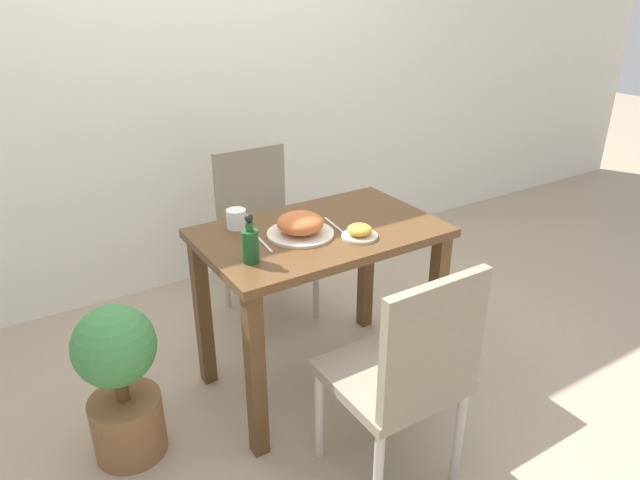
{
  "coord_description": "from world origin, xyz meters",
  "views": [
    {
      "loc": [
        -1.14,
        -1.81,
        1.68
      ],
      "look_at": [
        0.0,
        0.0,
        0.7
      ],
      "focal_mm": 32.0,
      "sensor_mm": 36.0,
      "label": 1
    }
  ],
  "objects_px": {
    "chair_far": "(261,224)",
    "drink_cup": "(236,219)",
    "potted_plant_left": "(120,379)",
    "side_plate": "(360,232)",
    "sauce_bottle": "(250,244)",
    "chair_near": "(406,371)",
    "food_plate": "(300,225)"
  },
  "relations": [
    {
      "from": "chair_near",
      "to": "chair_far",
      "type": "relative_size",
      "value": 1.0
    },
    {
      "from": "food_plate",
      "to": "side_plate",
      "type": "xyz_separation_m",
      "value": [
        0.19,
        -0.15,
        -0.02
      ]
    },
    {
      "from": "food_plate",
      "to": "chair_near",
      "type": "bearing_deg",
      "value": -88.15
    },
    {
      "from": "chair_near",
      "to": "sauce_bottle",
      "type": "height_order",
      "value": "sauce_bottle"
    },
    {
      "from": "chair_far",
      "to": "drink_cup",
      "type": "height_order",
      "value": "chair_far"
    },
    {
      "from": "side_plate",
      "to": "food_plate",
      "type": "bearing_deg",
      "value": 141.94
    },
    {
      "from": "chair_near",
      "to": "drink_cup",
      "type": "distance_m",
      "value": 0.93
    },
    {
      "from": "sauce_bottle",
      "to": "potted_plant_left",
      "type": "bearing_deg",
      "value": 165.09
    },
    {
      "from": "food_plate",
      "to": "sauce_bottle",
      "type": "relative_size",
      "value": 1.43
    },
    {
      "from": "chair_near",
      "to": "side_plate",
      "type": "bearing_deg",
      "value": -107.99
    },
    {
      "from": "side_plate",
      "to": "sauce_bottle",
      "type": "relative_size",
      "value": 0.77
    },
    {
      "from": "side_plate",
      "to": "potted_plant_left",
      "type": "xyz_separation_m",
      "value": [
        -0.95,
        0.17,
        -0.43
      ]
    },
    {
      "from": "chair_far",
      "to": "drink_cup",
      "type": "xyz_separation_m",
      "value": [
        -0.36,
        -0.52,
        0.29
      ]
    },
    {
      "from": "chair_near",
      "to": "chair_far",
      "type": "bearing_deg",
      "value": -96.5
    },
    {
      "from": "side_plate",
      "to": "potted_plant_left",
      "type": "bearing_deg",
      "value": 170.06
    },
    {
      "from": "side_plate",
      "to": "chair_far",
      "type": "bearing_deg",
      "value": 90.55
    },
    {
      "from": "food_plate",
      "to": "drink_cup",
      "type": "relative_size",
      "value": 3.31
    },
    {
      "from": "chair_far",
      "to": "drink_cup",
      "type": "distance_m",
      "value": 0.7
    },
    {
      "from": "side_plate",
      "to": "chair_near",
      "type": "bearing_deg",
      "value": -107.99
    },
    {
      "from": "food_plate",
      "to": "potted_plant_left",
      "type": "xyz_separation_m",
      "value": [
        -0.76,
        0.02,
        -0.45
      ]
    },
    {
      "from": "drink_cup",
      "to": "sauce_bottle",
      "type": "height_order",
      "value": "sauce_bottle"
    },
    {
      "from": "drink_cup",
      "to": "sauce_bottle",
      "type": "xyz_separation_m",
      "value": [
        -0.09,
        -0.31,
        0.03
      ]
    },
    {
      "from": "food_plate",
      "to": "potted_plant_left",
      "type": "height_order",
      "value": "food_plate"
    },
    {
      "from": "drink_cup",
      "to": "potted_plant_left",
      "type": "distance_m",
      "value": 0.75
    },
    {
      "from": "chair_near",
      "to": "chair_far",
      "type": "height_order",
      "value": "same"
    },
    {
      "from": "chair_near",
      "to": "side_plate",
      "type": "distance_m",
      "value": 0.6
    },
    {
      "from": "chair_near",
      "to": "potted_plant_left",
      "type": "height_order",
      "value": "chair_near"
    },
    {
      "from": "chair_near",
      "to": "food_plate",
      "type": "xyz_separation_m",
      "value": [
        -0.02,
        0.65,
        0.29
      ]
    },
    {
      "from": "chair_near",
      "to": "side_plate",
      "type": "height_order",
      "value": "chair_near"
    },
    {
      "from": "side_plate",
      "to": "drink_cup",
      "type": "height_order",
      "value": "drink_cup"
    },
    {
      "from": "chair_near",
      "to": "food_plate",
      "type": "height_order",
      "value": "chair_near"
    },
    {
      "from": "food_plate",
      "to": "side_plate",
      "type": "height_order",
      "value": "food_plate"
    }
  ]
}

